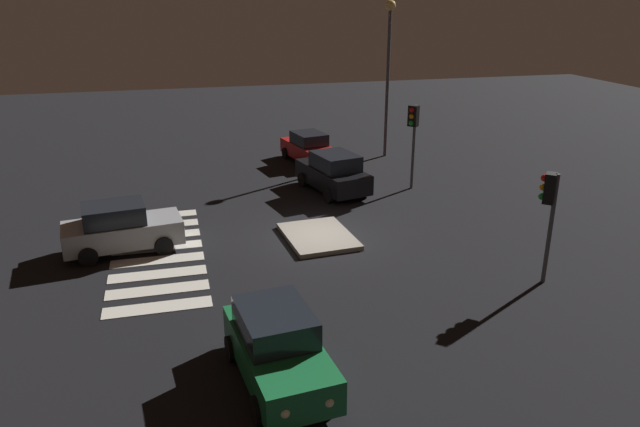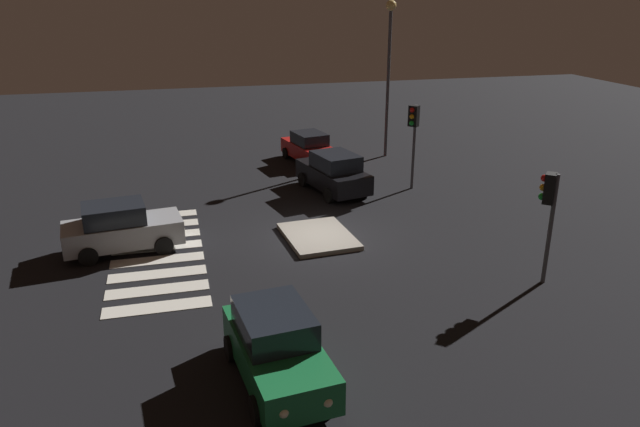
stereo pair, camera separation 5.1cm
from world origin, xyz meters
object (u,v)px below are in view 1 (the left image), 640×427
object	(u,v)px
car_silver	(121,228)
car_green	(278,348)
car_red	(308,147)
street_lamp	(389,54)
car_black	(333,173)
traffic_light_west	(413,126)
traffic_island	(318,236)
traffic_light_north	(549,201)

from	to	relation	value
car_silver	car_green	bearing A→B (deg)	-73.41
car_red	street_lamp	distance (m)	6.70
car_silver	car_black	world-z (taller)	car_black
car_red	car_black	bearing A→B (deg)	167.63
car_green	street_lamp	distance (m)	22.21
traffic_light_west	car_black	bearing A→B (deg)	-47.81
car_red	car_silver	bearing A→B (deg)	125.76
car_silver	traffic_light_west	bearing A→B (deg)	10.40
car_silver	traffic_light_west	world-z (taller)	traffic_light_west
car_red	traffic_light_west	size ratio (longest dim) A/B	1.02
car_green	car_red	bearing A→B (deg)	158.38
traffic_island	traffic_light_north	distance (m)	8.45
street_lamp	traffic_island	bearing A→B (deg)	-31.49
traffic_light_north	street_lamp	size ratio (longest dim) A/B	0.43
car_black	traffic_light_north	world-z (taller)	traffic_light_north
car_black	car_red	size ratio (longest dim) A/B	1.13
traffic_light_north	car_red	bearing A→B (deg)	-34.85
car_green	car_black	distance (m)	14.62
car_red	street_lamp	size ratio (longest dim) A/B	0.48
traffic_island	car_black	xyz separation A→B (m)	(-5.34, 2.07, 0.84)
car_black	traffic_light_west	bearing A→B (deg)	-110.36
traffic_island	car_red	xyz separation A→B (m)	(-10.79, 2.13, 0.74)
traffic_island	traffic_light_north	bearing A→B (deg)	49.27
street_lamp	traffic_light_west	bearing A→B (deg)	-9.10
car_green	car_black	xyz separation A→B (m)	(-13.67, 5.18, 0.04)
car_green	car_silver	bearing A→B (deg)	-162.05
car_green	car_red	world-z (taller)	car_green
traffic_light_north	traffic_island	bearing A→B (deg)	0.61
car_red	traffic_light_north	world-z (taller)	traffic_light_north
car_red	street_lamp	bearing A→B (deg)	-99.12
car_black	street_lamp	xyz separation A→B (m)	(-5.65, 4.66, 4.76)
traffic_island	car_green	xyz separation A→B (m)	(8.33, -3.11, 0.81)
car_silver	street_lamp	size ratio (longest dim) A/B	0.51
car_black	car_red	bearing A→B (deg)	-13.49
traffic_light_north	street_lamp	xyz separation A→B (m)	(-16.23, 0.66, 2.92)
traffic_light_west	traffic_light_north	size ratio (longest dim) A/B	1.10
car_red	traffic_light_north	size ratio (longest dim) A/B	1.11
car_red	street_lamp	world-z (taller)	street_lamp
car_green	traffic_light_north	world-z (taller)	traffic_light_north
car_green	traffic_light_west	xyz separation A→B (m)	(-13.19, 8.86, 2.14)
car_black	car_green	bearing A→B (deg)	146.38
car_green	traffic_light_west	distance (m)	16.03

